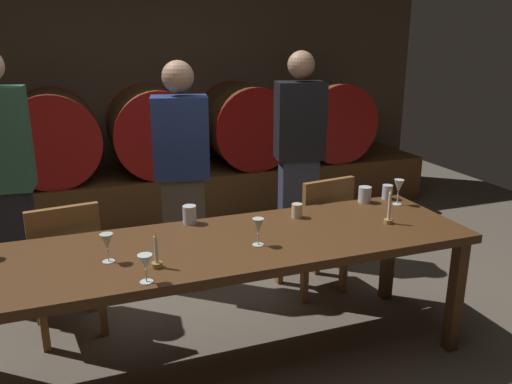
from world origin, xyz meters
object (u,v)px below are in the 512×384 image
Objects in this scene: guest_left at (3,182)px; cup_far_right at (387,192)px; dining_table at (226,253)px; chair_right at (318,229)px; chair_left at (66,264)px; wine_glass_left at (107,243)px; cup_far_left at (190,215)px; wine_glass_right at (258,227)px; guest_right at (299,156)px; guest_center at (182,177)px; wine_barrel_left at (53,136)px; wine_glass_far_right at (399,187)px; wine_barrel_far_right at (324,120)px; candle_left at (157,258)px; cup_center_right at (365,195)px; wine_barrel_right at (244,125)px; wine_glass_center at (145,263)px; candle_right at (389,214)px; cup_center_left at (297,211)px; wine_barrel_center at (153,130)px.

guest_left is 2.54m from cup_far_right.
dining_table is 27.98× the size of cup_far_right.
chair_left is at bearing -8.59° from chair_right.
cup_far_left is at bearing 38.14° from wine_glass_left.
wine_glass_left is 0.76m from wine_glass_right.
chair_right is 0.77m from guest_right.
guest_center reaches higher than chair_right.
wine_glass_right is (0.15, -0.10, 0.17)m from dining_table.
guest_right reaches higher than wine_barrel_left.
cup_far_right is (2.12, -2.27, -0.12)m from wine_barrel_left.
wine_glass_right is 0.88× the size of wine_glass_far_right.
chair_left is 1.98m from guest_right.
dining_table is at bearing 101.91° from guest_center.
guest_left is (-1.17, 1.13, 0.21)m from dining_table.
wine_glass_right reaches higher than cup_far_left.
chair_left reaches higher than cup_far_left.
wine_barrel_far_right is at bearing 72.75° from cup_far_right.
cup_center_right is (1.46, 0.53, 0.00)m from candle_left.
chair_right is at bearing 135.33° from wine_glass_far_right.
candle_left is (-1.40, -2.80, -0.12)m from wine_barrel_right.
wine_glass_center is at bearing -117.88° from cup_far_left.
guest_left is at bearing -100.91° from wine_barrel_left.
candle_right is 1.59m from wine_glass_left.
cup_far_left reaches higher than cup_center_left.
wine_glass_right is (0.10, -2.71, -0.06)m from wine_barrel_center.
cup_center_left is at bearing 148.65° from candle_right.
guest_center is 1.04m from guest_right.
guest_right is at bearing 105.03° from cup_far_right.
wine_barrel_center is 1.00× the size of wine_barrel_right.
guest_right is 11.65× the size of wine_glass_left.
wine_barrel_right is at bearing 95.77° from wine_glass_far_right.
chair_right is at bearing 171.65° from chair_left.
dining_table is at bearing -71.35° from wine_barrel_left.
candle_right is (-0.02, -1.30, -0.07)m from guest_right.
wine_barrel_center reaches higher than cup_center_right.
candle_right is at bearing 2.85° from wine_glass_right.
guest_left is at bearing 120.12° from candle_left.
candle_right is at bearing -90.37° from wine_barrel_right.
guest_left is 1.05× the size of guest_center.
wine_glass_right is (0.62, 0.22, 0.01)m from wine_glass_center.
wine_glass_left is 1.87m from wine_glass_far_right.
chair_left is 5.92× the size of wine_glass_right.
wine_barrel_center is 7.75× the size of cup_far_left.
cup_far_left is at bearing -116.14° from wine_barrel_right.
candle_left reaches higher than cup_far_left.
cup_far_right is (1.64, 0.53, 0.00)m from candle_left.
guest_center reaches higher than cup_far_right.
chair_left is at bearing -144.13° from wine_barrel_far_right.
cup_center_left is at bearing -168.09° from cup_center_right.
chair_left is 4.81× the size of candle_left.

